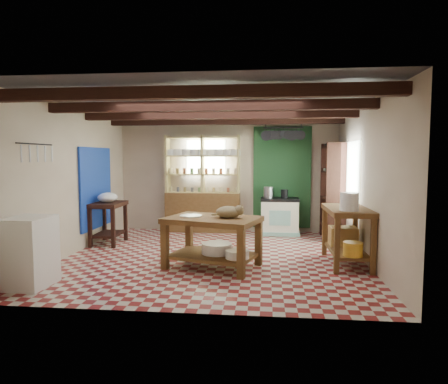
# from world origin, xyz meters

# --- Properties ---
(floor) EXTENTS (5.00, 5.00, 0.02)m
(floor) POSITION_xyz_m (0.00, 0.00, -0.01)
(floor) COLOR maroon
(floor) RESTS_ON ground
(ceiling) EXTENTS (5.00, 5.00, 0.02)m
(ceiling) POSITION_xyz_m (0.00, 0.00, 2.60)
(ceiling) COLOR #444348
(ceiling) RESTS_ON wall_back
(wall_back) EXTENTS (5.00, 0.04, 2.60)m
(wall_back) POSITION_xyz_m (0.00, 2.50, 1.30)
(wall_back) COLOR beige
(wall_back) RESTS_ON floor
(wall_front) EXTENTS (5.00, 0.04, 2.60)m
(wall_front) POSITION_xyz_m (0.00, -2.50, 1.30)
(wall_front) COLOR beige
(wall_front) RESTS_ON floor
(wall_left) EXTENTS (0.04, 5.00, 2.60)m
(wall_left) POSITION_xyz_m (-2.50, 0.00, 1.30)
(wall_left) COLOR beige
(wall_left) RESTS_ON floor
(wall_right) EXTENTS (0.04, 5.00, 2.60)m
(wall_right) POSITION_xyz_m (2.50, 0.00, 1.30)
(wall_right) COLOR beige
(wall_right) RESTS_ON floor
(ceiling_beams) EXTENTS (5.00, 3.80, 0.15)m
(ceiling_beams) POSITION_xyz_m (0.00, 0.00, 2.48)
(ceiling_beams) COLOR black
(ceiling_beams) RESTS_ON ceiling
(blue_wall_patch) EXTENTS (0.04, 1.40, 1.60)m
(blue_wall_patch) POSITION_xyz_m (-2.47, 0.90, 1.10)
(blue_wall_patch) COLOR #1639AA
(blue_wall_patch) RESTS_ON wall_left
(green_wall_patch) EXTENTS (1.30, 0.04, 2.30)m
(green_wall_patch) POSITION_xyz_m (1.25, 2.47, 1.25)
(green_wall_patch) COLOR #1C4723
(green_wall_patch) RESTS_ON wall_back
(window_back) EXTENTS (0.90, 0.02, 0.80)m
(window_back) POSITION_xyz_m (-0.50, 2.48, 1.70)
(window_back) COLOR silver
(window_back) RESTS_ON wall_back
(window_right) EXTENTS (0.02, 1.30, 1.20)m
(window_right) POSITION_xyz_m (2.48, 1.00, 1.40)
(window_right) COLOR silver
(window_right) RESTS_ON wall_right
(utensil_rail) EXTENTS (0.06, 0.90, 0.28)m
(utensil_rail) POSITION_xyz_m (-2.44, -1.20, 1.78)
(utensil_rail) COLOR black
(utensil_rail) RESTS_ON wall_left
(pot_rack) EXTENTS (0.86, 0.12, 0.36)m
(pot_rack) POSITION_xyz_m (1.25, 2.05, 2.18)
(pot_rack) COLOR black
(pot_rack) RESTS_ON ceiling
(shelving_unit) EXTENTS (1.70, 0.34, 2.20)m
(shelving_unit) POSITION_xyz_m (-0.55, 2.31, 1.10)
(shelving_unit) COLOR tan
(shelving_unit) RESTS_ON floor
(tall_rack) EXTENTS (0.40, 0.86, 2.00)m
(tall_rack) POSITION_xyz_m (2.28, 1.80, 1.00)
(tall_rack) COLOR black
(tall_rack) RESTS_ON floor
(work_table) EXTENTS (1.59, 1.29, 0.78)m
(work_table) POSITION_xyz_m (0.07, -0.64, 0.39)
(work_table) COLOR brown
(work_table) RESTS_ON floor
(stove) EXTENTS (0.83, 0.56, 0.81)m
(stove) POSITION_xyz_m (1.19, 2.15, 0.40)
(stove) COLOR white
(stove) RESTS_ON floor
(prep_table) EXTENTS (0.57, 0.82, 0.82)m
(prep_table) POSITION_xyz_m (-2.20, 0.82, 0.41)
(prep_table) COLOR black
(prep_table) RESTS_ON floor
(white_cabinet) EXTENTS (0.54, 0.63, 0.93)m
(white_cabinet) POSITION_xyz_m (-2.22, -1.80, 0.46)
(white_cabinet) COLOR white
(white_cabinet) RESTS_ON floor
(right_counter) EXTENTS (0.65, 1.27, 0.91)m
(right_counter) POSITION_xyz_m (2.18, -0.23, 0.45)
(right_counter) COLOR brown
(right_counter) RESTS_ON floor
(cat) EXTENTS (0.43, 0.35, 0.18)m
(cat) POSITION_xyz_m (0.32, -0.67, 0.87)
(cat) COLOR #9C865B
(cat) RESTS_ON work_table
(steel_tray) EXTENTS (0.43, 0.43, 0.02)m
(steel_tray) POSITION_xyz_m (-0.28, -0.58, 0.79)
(steel_tray) COLOR #B1B1B9
(steel_tray) RESTS_ON work_table
(basin_large) EXTENTS (0.59, 0.59, 0.16)m
(basin_large) POSITION_xyz_m (0.13, -0.61, 0.29)
(basin_large) COLOR white
(basin_large) RESTS_ON work_table
(basin_small) EXTENTS (0.44, 0.44, 0.12)m
(basin_small) POSITION_xyz_m (0.47, -0.87, 0.27)
(basin_small) COLOR white
(basin_small) RESTS_ON work_table
(kettle_left) EXTENTS (0.21, 0.21, 0.25)m
(kettle_left) POSITION_xyz_m (0.94, 2.15, 0.93)
(kettle_left) COLOR #B1B1B9
(kettle_left) RESTS_ON stove
(kettle_right) EXTENTS (0.15, 0.15, 0.19)m
(kettle_right) POSITION_xyz_m (1.29, 2.15, 0.90)
(kettle_right) COLOR black
(kettle_right) RESTS_ON stove
(enamel_bowl) EXTENTS (0.39, 0.39, 0.19)m
(enamel_bowl) POSITION_xyz_m (-2.20, 0.82, 0.92)
(enamel_bowl) COLOR white
(enamel_bowl) RESTS_ON prep_table
(white_bucket) EXTENTS (0.28, 0.28, 0.27)m
(white_bucket) POSITION_xyz_m (2.13, -0.58, 1.05)
(white_bucket) COLOR white
(white_bucket) RESTS_ON right_counter
(wicker_basket) EXTENTS (0.44, 0.36, 0.31)m
(wicker_basket) POSITION_xyz_m (2.18, 0.07, 0.39)
(wicker_basket) COLOR #AE8546
(wicker_basket) RESTS_ON right_counter
(yellow_tub) EXTENTS (0.29, 0.29, 0.21)m
(yellow_tub) POSITION_xyz_m (2.18, -0.68, 0.35)
(yellow_tub) COLOR gold
(yellow_tub) RESTS_ON right_counter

